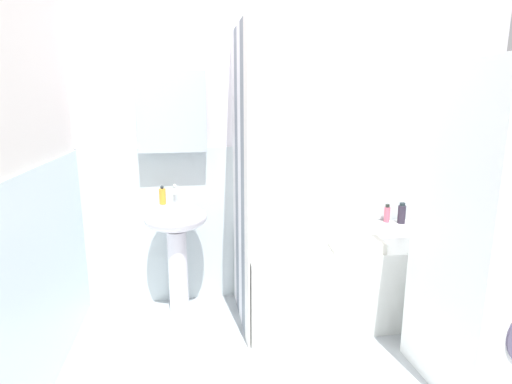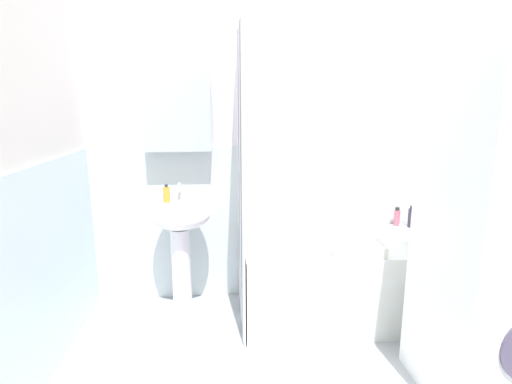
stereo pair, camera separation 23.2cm
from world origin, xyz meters
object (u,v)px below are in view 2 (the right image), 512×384
Objects in this scene: bathtub at (343,278)px; washer_dryer_stack at (499,240)px; lotion_bottle at (412,217)px; sink at (180,232)px; towel_folded at (358,248)px; shampoo_bottle at (397,217)px; soap_dispenser at (167,194)px.

bathtub is 1.15m from washer_dryer_stack.
washer_dryer_stack is (-0.12, -1.14, 0.21)m from lotion_bottle.
sink is 1.25m from towel_folded.
towel_folded is (-0.50, -0.55, -0.04)m from shampoo_bottle.
bathtub is at bearing -148.00° from shampoo_bottle.
sink is at bearing -177.08° from lotion_bottle.
sink is at bearing 171.16° from bathtub.
soap_dispenser is at bearing 167.27° from sink.
washer_dryer_stack is (-0.02, -1.19, 0.22)m from shampoo_bottle.
soap_dispenser reaches higher than lotion_bottle.
bathtub is 0.39m from towel_folded.
sink is 2.46× the size of towel_folded.
soap_dispenser is 1.79m from shampoo_bottle.
bathtub is at bearing -8.84° from sink.
lotion_bottle is 1.14× the size of shampoo_bottle.
lotion_bottle is 0.11m from shampoo_bottle.
soap_dispenser reaches higher than sink.
sink is at bearing -12.73° from soap_dispenser.
sink is 1.69m from shampoo_bottle.
sink is 6.27× the size of soap_dispenser.
washer_dryer_stack is at bearing -95.89° from lotion_bottle.
lotion_bottle is (1.78, 0.09, 0.04)m from sink.
shampoo_bottle is 1.21m from washer_dryer_stack.
sink is 5.54× the size of shampoo_bottle.
lotion_bottle is at bearing 84.11° from washer_dryer_stack.
washer_dryer_stack is (1.75, -1.06, -0.03)m from soap_dispenser.
bathtub is at bearing 119.99° from washer_dryer_stack.
bathtub is 4.26× the size of towel_folded.
shampoo_bottle is at bearing 3.91° from soap_dispenser.
sink is at bearing 160.88° from towel_folded.
soap_dispenser reaches higher than shampoo_bottle.
sink is at bearing 147.90° from washer_dryer_stack.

